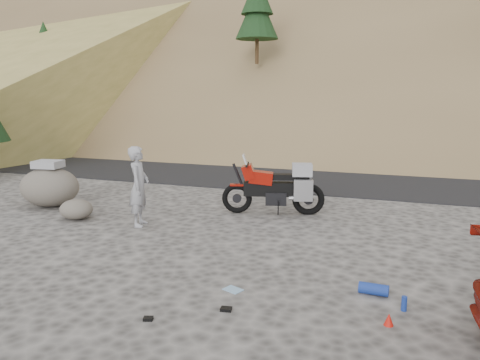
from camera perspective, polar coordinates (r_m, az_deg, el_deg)
The scene contains 13 objects.
ground at distance 8.43m, azimuth -1.00°, elevation -9.31°, with size 140.00×140.00×0.00m, color #3C3A37.
road at distance 16.90m, azimuth 9.80°, elevation 0.66°, with size 120.00×7.00×0.05m, color black.
hillside at distance 49.07m, azimuth 17.04°, elevation 19.77°, with size 120.00×73.00×46.72m.
motorcycle at distance 11.19m, azimuth 4.63°, elevation -1.01°, with size 2.41×1.08×1.46m.
man at distance 10.56m, azimuth -12.02°, elevation -5.40°, with size 0.64×0.42×1.75m, color #97989D.
boulder at distance 12.90m, azimuth -22.19°, elevation -0.72°, with size 1.60×1.38×1.17m.
small_rock at distance 11.41m, azimuth -19.34°, elevation -3.39°, with size 0.83×0.76×0.46m.
gear_blue_mat at distance 7.18m, azimuth 15.98°, elevation -12.66°, with size 0.17×0.17×0.42m, color navy.
gear_bottle at distance 6.81m, azimuth 19.38°, elevation -14.03°, with size 0.07×0.07×0.20m, color navy.
gear_funnel at distance 6.37m, azimuth 17.69°, elevation -15.89°, with size 0.12×0.12×0.16m, color red.
gear_glove_a at distance 6.48m, azimuth -1.70°, elevation -15.46°, with size 0.15×0.11×0.04m, color black.
gear_glove_b at distance 6.35m, azimuth -11.13°, elevation -16.25°, with size 0.12×0.09×0.04m, color black.
gear_blue_cloth at distance 7.09m, azimuth -0.85°, elevation -13.22°, with size 0.27×0.20×0.01m, color #7FA5C5.
Camera 1 is at (2.80, -7.42, 2.87)m, focal length 35.00 mm.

